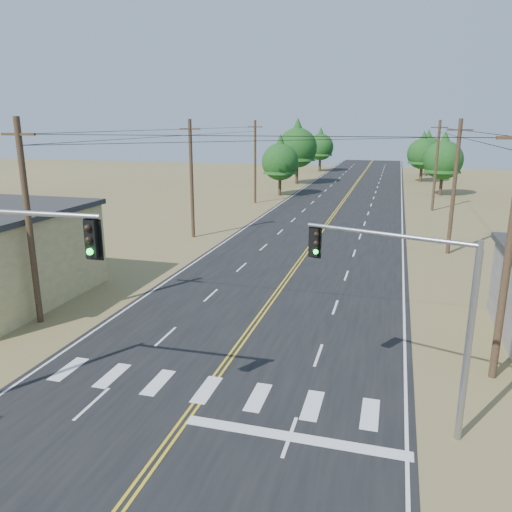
% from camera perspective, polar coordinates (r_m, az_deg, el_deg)
% --- Properties ---
extents(road, '(15.00, 200.00, 0.02)m').
position_cam_1_polar(road, '(39.39, 5.94, 0.67)').
color(road, black).
rests_on(road, ground).
extents(utility_pole_left_near, '(1.80, 0.30, 10.00)m').
position_cam_1_polar(utility_pole_left_near, '(26.26, -24.54, 3.56)').
color(utility_pole_left_near, '#4C3826').
rests_on(utility_pole_left_near, ground).
extents(utility_pole_left_mid, '(1.80, 0.30, 10.00)m').
position_cam_1_polar(utility_pole_left_mid, '(43.31, -7.38, 8.80)').
color(utility_pole_left_mid, '#4C3826').
rests_on(utility_pole_left_mid, ground).
extents(utility_pole_left_far, '(1.80, 0.30, 10.00)m').
position_cam_1_polar(utility_pole_left_far, '(62.14, -0.10, 10.77)').
color(utility_pole_left_far, '#4C3826').
rests_on(utility_pole_left_far, ground).
extents(utility_pole_right_near, '(1.80, 0.30, 10.00)m').
position_cam_1_polar(utility_pole_right_near, '(20.61, 26.94, 0.46)').
color(utility_pole_right_near, '#4C3826').
rests_on(utility_pole_right_near, ground).
extents(utility_pole_right_mid, '(1.80, 0.30, 10.00)m').
position_cam_1_polar(utility_pole_right_mid, '(40.14, 21.71, 7.38)').
color(utility_pole_right_mid, '#4C3826').
rests_on(utility_pole_right_mid, ground).
extents(utility_pole_right_far, '(1.80, 0.30, 10.00)m').
position_cam_1_polar(utility_pole_right_far, '(59.97, 19.89, 9.74)').
color(utility_pole_right_far, '#4C3826').
rests_on(utility_pole_right_far, ground).
extents(signal_mast_right, '(5.38, 1.95, 6.48)m').
position_cam_1_polar(signal_mast_right, '(16.45, 17.99, -4.60)').
color(signal_mast_right, gray).
rests_on(signal_mast_right, ground).
extents(tree_left_near, '(4.97, 4.97, 8.28)m').
position_cam_1_polar(tree_left_near, '(68.71, 2.78, 11.12)').
color(tree_left_near, '#3F2D1E').
rests_on(tree_left_near, ground).
extents(tree_left_mid, '(6.30, 6.30, 10.51)m').
position_cam_1_polar(tree_left_mid, '(82.20, 4.76, 12.67)').
color(tree_left_mid, '#3F2D1E').
rests_on(tree_left_mid, ground).
extents(tree_left_far, '(5.33, 5.33, 8.88)m').
position_cam_1_polar(tree_left_far, '(104.55, 7.38, 12.55)').
color(tree_left_far, '#3F2D1E').
rests_on(tree_left_far, ground).
extents(tree_right_near, '(5.22, 5.22, 8.70)m').
position_cam_1_polar(tree_right_near, '(73.18, 20.66, 10.63)').
color(tree_right_near, '#3F2D1E').
rests_on(tree_right_near, ground).
extents(tree_right_mid, '(5.07, 5.07, 8.44)m').
position_cam_1_polar(tree_right_mid, '(89.43, 18.54, 11.34)').
color(tree_right_mid, '#3F2D1E').
rests_on(tree_right_mid, ground).
extents(tree_right_far, '(5.13, 5.13, 8.56)m').
position_cam_1_polar(tree_right_far, '(100.10, 19.03, 11.65)').
color(tree_right_far, '#3F2D1E').
rests_on(tree_right_far, ground).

